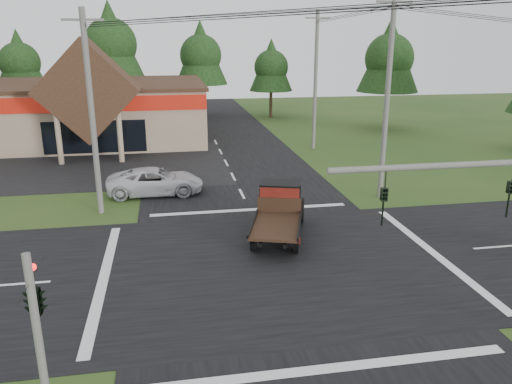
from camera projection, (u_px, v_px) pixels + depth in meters
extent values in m
plane|color=#254518|center=(277.00, 265.00, 20.81)|extent=(120.00, 120.00, 0.00)
cube|color=black|center=(277.00, 264.00, 20.81)|extent=(12.00, 120.00, 0.02)
cube|color=black|center=(277.00, 264.00, 20.81)|extent=(120.00, 12.00, 0.02)
cube|color=black|center=(34.00, 168.00, 36.34)|extent=(28.00, 14.00, 0.02)
cube|color=tan|center=(37.00, 113.00, 45.62)|extent=(30.00, 15.00, 5.00)
cube|color=#332214|center=(33.00, 85.00, 44.87)|extent=(30.40, 15.40, 0.30)
cube|color=#A6190C|center=(10.00, 106.00, 38.05)|extent=(30.00, 0.12, 1.20)
cube|color=#332214|center=(89.00, 90.00, 37.81)|extent=(7.78, 4.00, 7.78)
cylinder|color=tan|center=(59.00, 138.00, 36.81)|extent=(0.40, 0.40, 4.00)
cylinder|color=tan|center=(120.00, 136.00, 37.55)|extent=(0.40, 0.40, 4.00)
cube|color=black|center=(95.00, 137.00, 39.85)|extent=(8.00, 0.08, 2.60)
cylinder|color=#595651|center=(480.00, 164.00, 12.57)|extent=(8.00, 0.16, 0.16)
imported|color=black|center=(509.00, 200.00, 13.03)|extent=(0.16, 0.20, 1.00)
imported|color=black|center=(383.00, 207.00, 12.45)|extent=(0.16, 0.20, 1.00)
cylinder|color=#595651|center=(38.00, 339.00, 11.85)|extent=(0.20, 0.20, 4.40)
imported|color=black|center=(32.00, 278.00, 11.60)|extent=(0.53, 2.48, 1.00)
sphere|color=#FF0C0C|center=(32.00, 267.00, 11.68)|extent=(0.18, 0.18, 0.18)
cylinder|color=#595651|center=(92.00, 116.00, 25.45)|extent=(0.30, 0.30, 10.50)
cube|color=#595651|center=(83.00, 20.00, 24.08)|extent=(2.00, 0.12, 0.12)
cylinder|color=#595651|center=(387.00, 100.00, 27.98)|extent=(0.30, 0.30, 11.50)
cube|color=#595651|center=(395.00, 2.00, 26.46)|extent=(2.00, 0.12, 0.12)
cylinder|color=#595651|center=(315.00, 82.00, 41.20)|extent=(0.30, 0.30, 11.20)
cube|color=#595651|center=(318.00, 18.00, 39.72)|extent=(2.00, 0.12, 0.12)
cylinder|color=#332316|center=(25.00, 106.00, 56.47)|extent=(0.36, 0.36, 3.50)
cone|color=black|center=(19.00, 60.00, 54.98)|extent=(5.60, 5.60, 6.60)
sphere|color=black|center=(20.00, 62.00, 55.07)|extent=(4.40, 4.40, 4.40)
cylinder|color=#332316|center=(115.00, 100.00, 57.04)|extent=(0.36, 0.36, 4.55)
cone|color=black|center=(110.00, 40.00, 55.11)|extent=(7.28, 7.28, 8.58)
sphere|color=black|center=(111.00, 44.00, 55.22)|extent=(5.72, 5.72, 5.72)
cylinder|color=#332316|center=(202.00, 100.00, 59.76)|extent=(0.36, 0.36, 3.85)
cone|color=black|center=(201.00, 52.00, 58.12)|extent=(6.16, 6.16, 7.26)
sphere|color=black|center=(201.00, 55.00, 58.22)|extent=(4.84, 4.84, 4.84)
cylinder|color=#332316|center=(271.00, 104.00, 59.32)|extent=(0.36, 0.36, 3.15)
cone|color=black|center=(271.00, 65.00, 57.98)|extent=(5.04, 5.04, 5.94)
sphere|color=black|center=(271.00, 67.00, 58.06)|extent=(3.96, 3.96, 3.96)
cylinder|color=#332316|center=(385.00, 110.00, 51.48)|extent=(0.36, 0.36, 3.85)
cone|color=black|center=(389.00, 55.00, 49.84)|extent=(6.16, 6.16, 7.26)
sphere|color=black|center=(389.00, 58.00, 49.94)|extent=(4.84, 4.84, 4.84)
imported|color=silver|center=(155.00, 181.00, 30.06)|extent=(5.72, 2.67, 1.59)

